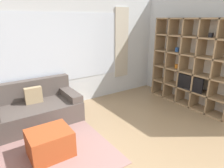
% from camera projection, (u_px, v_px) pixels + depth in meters
% --- Properties ---
extents(wall_back, '(6.73, 0.11, 2.70)m').
position_uv_depth(wall_back, '(64.00, 52.00, 4.75)').
color(wall_back, silver).
rests_on(wall_back, ground_plane).
extents(wall_right, '(0.07, 4.27, 2.70)m').
position_uv_depth(wall_right, '(193.00, 50.00, 5.02)').
color(wall_right, silver).
rests_on(wall_right, ground_plane).
extents(area_rug, '(2.65, 2.32, 0.01)m').
position_uv_depth(area_rug, '(24.00, 154.00, 3.25)').
color(area_rug, gray).
rests_on(area_rug, ground_plane).
extents(shelving_unit, '(0.40, 2.13, 2.13)m').
position_uv_depth(shelving_unit, '(192.00, 64.00, 4.88)').
color(shelving_unit, silver).
rests_on(shelving_unit, ground_plane).
extents(couch_main, '(1.79, 0.96, 0.85)m').
position_uv_depth(couch_main, '(34.00, 109.00, 4.18)').
color(couch_main, '#564C47').
rests_on(couch_main, ground_plane).
extents(ottoman, '(0.66, 0.57, 0.43)m').
position_uv_depth(ottoman, '(50.00, 143.00, 3.18)').
color(ottoman, '#B74C23').
rests_on(ottoman, ground_plane).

